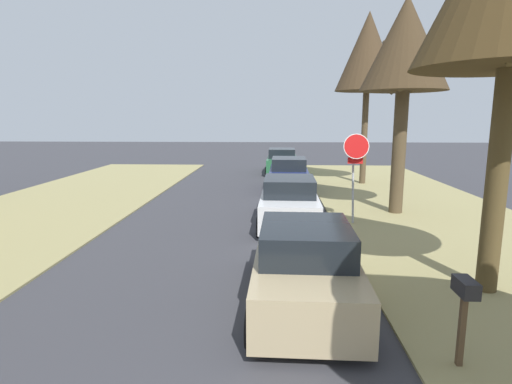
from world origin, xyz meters
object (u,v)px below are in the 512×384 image
at_px(street_tree_right_mid_b, 405,47).
at_px(curbside_mailbox, 465,298).
at_px(parked_sedan_navy, 289,175).
at_px(parked_sedan_green, 282,162).
at_px(parked_sedan_tan, 305,266).
at_px(parked_sedan_white, 289,202).
at_px(street_tree_right_far, 368,52).
at_px(stop_sign_far, 355,159).

xyz_separation_m(street_tree_right_mid_b, curbside_mailbox, (-1.87, -9.61, -4.80)).
xyz_separation_m(parked_sedan_navy, parked_sedan_green, (-0.22, 6.06, 0.00)).
bearing_deg(parked_sedan_tan, curbside_mailbox, -44.94).
height_order(parked_sedan_navy, curbside_mailbox, parked_sedan_navy).
relative_size(parked_sedan_white, parked_sedan_navy, 1.00).
height_order(street_tree_right_far, parked_sedan_navy, street_tree_right_far).
bearing_deg(curbside_mailbox, parked_sedan_navy, 97.34).
bearing_deg(street_tree_right_mid_b, stop_sign_far, -138.48).
height_order(street_tree_right_mid_b, curbside_mailbox, street_tree_right_mid_b).
height_order(street_tree_right_far, parked_sedan_white, street_tree_right_far).
height_order(street_tree_right_mid_b, parked_sedan_green, street_tree_right_mid_b).
bearing_deg(parked_sedan_green, curbside_mailbox, -84.18).
xyz_separation_m(street_tree_right_far, parked_sedan_tan, (-4.12, -14.47, -6.00)).
height_order(parked_sedan_tan, parked_sedan_green, same).
bearing_deg(stop_sign_far, parked_sedan_navy, 105.81).
distance_m(street_tree_right_far, curbside_mailbox, 17.56).
height_order(stop_sign_far, street_tree_right_far, street_tree_right_far).
relative_size(street_tree_right_mid_b, parked_sedan_white, 1.70).
height_order(parked_sedan_green, curbside_mailbox, parked_sedan_green).
bearing_deg(curbside_mailbox, parked_sedan_green, 95.82).
xyz_separation_m(stop_sign_far, street_tree_right_mid_b, (1.86, 1.65, 3.69)).
bearing_deg(street_tree_right_mid_b, street_tree_right_far, 88.12).
distance_m(parked_sedan_navy, curbside_mailbox, 14.78).
bearing_deg(stop_sign_far, parked_sedan_green, 99.43).
bearing_deg(street_tree_right_far, parked_sedan_green, 134.91).
xyz_separation_m(stop_sign_far, parked_sedan_tan, (-2.03, -5.94, -1.44)).
relative_size(parked_sedan_tan, parked_sedan_navy, 1.00).
bearing_deg(parked_sedan_tan, street_tree_right_far, 74.11).
xyz_separation_m(parked_sedan_white, curbside_mailbox, (2.10, -7.95, 0.33)).
xyz_separation_m(stop_sign_far, parked_sedan_green, (-2.12, 12.75, -1.44)).
xyz_separation_m(parked_sedan_tan, parked_sedan_white, (-0.08, 5.93, 0.00)).
bearing_deg(parked_sedan_green, street_tree_right_mid_b, -70.27).
relative_size(street_tree_right_far, parked_sedan_green, 1.95).
relative_size(parked_sedan_navy, curbside_mailbox, 3.50).
distance_m(stop_sign_far, parked_sedan_tan, 6.44).
xyz_separation_m(stop_sign_far, parked_sedan_navy, (-1.89, 6.69, -1.44)).
xyz_separation_m(street_tree_right_far, parked_sedan_navy, (-3.98, -1.84, -6.00)).
xyz_separation_m(parked_sedan_green, curbside_mailbox, (2.11, -20.71, 0.33)).
distance_m(street_tree_right_mid_b, curbside_mailbox, 10.90).
bearing_deg(street_tree_right_far, parked_sedan_white, -116.18).
xyz_separation_m(street_tree_right_mid_b, parked_sedan_navy, (-3.76, 5.04, -5.13)).
bearing_deg(curbside_mailbox, parked_sedan_white, 104.80).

